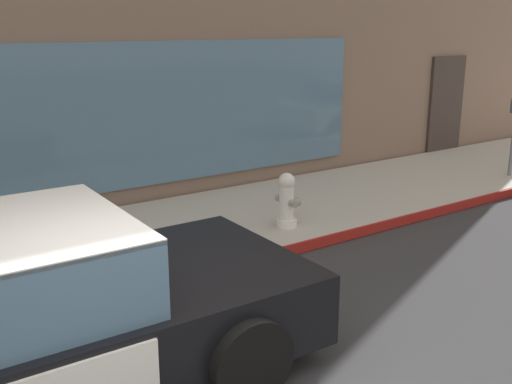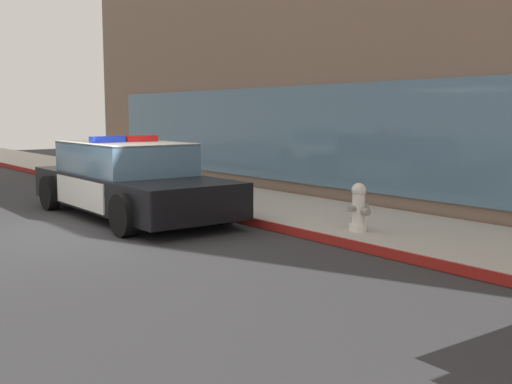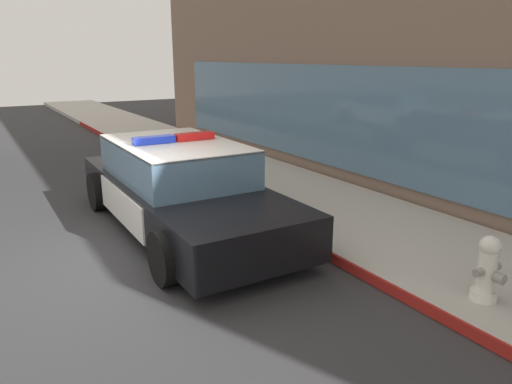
# 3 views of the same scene
# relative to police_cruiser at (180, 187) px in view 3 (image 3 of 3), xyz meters

# --- Properties ---
(ground) EXTENTS (48.00, 48.00, 0.00)m
(ground) POSITION_rel_police_cruiser_xyz_m (1.14, -1.15, -0.68)
(ground) COLOR #303033
(sidewalk) EXTENTS (48.00, 2.65, 0.15)m
(sidewalk) POSITION_rel_police_cruiser_xyz_m (1.14, 2.52, -0.61)
(sidewalk) COLOR #B2ADA3
(sidewalk) RESTS_ON ground
(curb_red_paint) EXTENTS (28.80, 0.04, 0.14)m
(curb_red_paint) POSITION_rel_police_cruiser_xyz_m (1.14, 1.18, -0.61)
(curb_red_paint) COLOR maroon
(curb_red_paint) RESTS_ON ground
(police_cruiser) EXTENTS (5.17, 2.11, 1.49)m
(police_cruiser) POSITION_rel_police_cruiser_xyz_m (0.00, 0.00, 0.00)
(police_cruiser) COLOR black
(police_cruiser) RESTS_ON ground
(fire_hydrant) EXTENTS (0.34, 0.39, 0.73)m
(fire_hydrant) POSITION_rel_police_cruiser_xyz_m (4.16, 1.75, -0.18)
(fire_hydrant) COLOR silver
(fire_hydrant) RESTS_ON sidewalk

